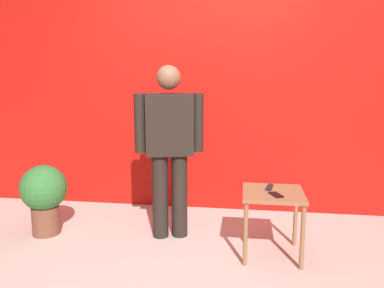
# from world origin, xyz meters

# --- Properties ---
(ground_plane) EXTENTS (12.00, 12.00, 0.00)m
(ground_plane) POSITION_xyz_m (0.00, 0.00, 0.00)
(ground_plane) COLOR #B7B2A8
(back_wall_red) EXTENTS (5.47, 0.12, 2.89)m
(back_wall_red) POSITION_xyz_m (0.00, 1.51, 1.45)
(back_wall_red) COLOR #B5140D
(back_wall_red) RESTS_ON ground_plane
(standing_person) EXTENTS (0.64, 0.32, 1.62)m
(standing_person) POSITION_xyz_m (-0.11, 0.61, 0.91)
(standing_person) COLOR black
(standing_person) RESTS_ON ground_plane
(side_table) EXTENTS (0.51, 0.51, 0.57)m
(side_table) POSITION_xyz_m (0.83, 0.34, 0.48)
(side_table) COLOR olive
(side_table) RESTS_ON ground_plane
(cell_phone) EXTENTS (0.12, 0.16, 0.01)m
(cell_phone) POSITION_xyz_m (0.85, 0.24, 0.57)
(cell_phone) COLOR black
(cell_phone) RESTS_ON side_table
(tv_remote) EXTENTS (0.07, 0.18, 0.02)m
(tv_remote) POSITION_xyz_m (0.81, 0.43, 0.58)
(tv_remote) COLOR black
(tv_remote) RESTS_ON side_table
(potted_plant) EXTENTS (0.44, 0.44, 0.69)m
(potted_plant) POSITION_xyz_m (-1.32, 0.48, 0.41)
(potted_plant) COLOR brown
(potted_plant) RESTS_ON ground_plane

